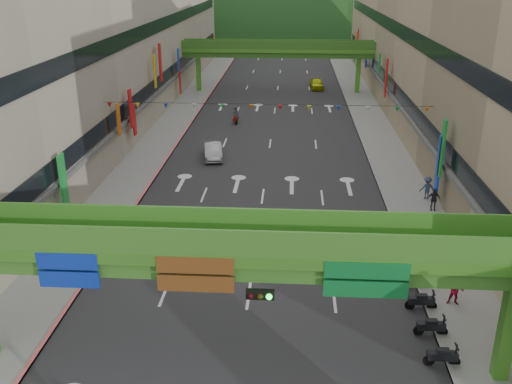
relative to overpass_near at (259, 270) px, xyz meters
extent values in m
cube|color=#28282B|center=(-0.93, 44.62, -5.20)|extent=(18.00, 140.00, 0.02)
cube|color=gray|center=(-11.93, 44.62, -5.13)|extent=(4.00, 140.00, 0.15)
cube|color=gray|center=(10.07, 44.62, -5.13)|extent=(4.00, 140.00, 0.15)
cube|color=#CC5959|center=(-10.03, 44.62, -5.12)|extent=(0.20, 140.00, 0.18)
cube|color=gray|center=(8.17, 44.62, -5.12)|extent=(0.20, 140.00, 0.18)
cube|color=#9E937F|center=(-19.93, 44.62, 4.29)|extent=(12.00, 95.00, 19.00)
cube|color=black|center=(-13.88, 44.62, -1.01)|extent=(0.08, 90.25, 1.40)
cube|color=black|center=(-13.88, 44.62, 4.99)|extent=(0.08, 90.25, 1.40)
cube|color=gray|center=(18.07, 44.62, 4.29)|extent=(12.00, 95.00, 19.00)
cube|color=black|center=(12.02, 44.62, -1.01)|extent=(0.08, 90.25, 1.40)
cube|color=black|center=(12.02, 44.62, 4.99)|extent=(0.08, 90.25, 1.40)
cube|color=#4C9E2D|center=(-0.93, 0.62, 0.54)|extent=(28.00, 2.20, 0.50)
cube|color=#387223|center=(-0.93, 0.62, -0.06)|extent=(28.00, 1.76, 0.70)
cube|color=#4C9E2D|center=(10.07, 0.62, -2.81)|extent=(0.60, 0.60, 4.80)
cube|color=#387223|center=(-0.93, -0.42, 1.34)|extent=(28.00, 0.12, 1.10)
cube|color=#387223|center=(-0.93, 1.66, 1.34)|extent=(28.00, 0.12, 1.10)
cube|color=navy|center=(-7.43, -0.46, -0.06)|extent=(2.40, 0.12, 1.50)
cube|color=#593314|center=(-2.43, -0.46, -0.06)|extent=(3.00, 0.12, 1.50)
cube|color=#0C5926|center=(4.07, -0.46, -0.06)|extent=(3.20, 0.12, 1.50)
cube|color=black|center=(0.07, -0.61, -0.71)|extent=(1.10, 0.28, 0.35)
cube|color=#4C9E2D|center=(-0.93, 59.62, 0.54)|extent=(28.00, 2.20, 0.50)
cube|color=#387223|center=(-0.93, 59.62, -0.06)|extent=(28.00, 1.76, 0.70)
cube|color=#4C9E2D|center=(-11.93, 59.62, -2.81)|extent=(0.60, 0.60, 4.80)
cube|color=#4C9E2D|center=(10.07, 59.62, -2.81)|extent=(0.60, 0.60, 4.80)
cube|color=#387223|center=(-0.93, 58.58, 1.34)|extent=(28.00, 0.12, 1.10)
cube|color=#387223|center=(-0.93, 60.66, 1.34)|extent=(28.00, 0.12, 1.10)
ellipsoid|color=#1C4419|center=(-15.93, 154.62, -5.21)|extent=(168.00, 140.00, 112.00)
ellipsoid|color=#1C4419|center=(24.07, 174.62, -5.21)|extent=(208.00, 176.00, 128.00)
cylinder|color=black|center=(-0.93, 24.62, 0.99)|extent=(26.00, 0.03, 0.03)
cone|color=red|center=(-13.43, 24.62, 0.74)|extent=(0.36, 0.36, 0.40)
cone|color=gold|center=(-11.16, 24.62, 0.74)|extent=(0.36, 0.36, 0.40)
cone|color=#193FB2|center=(-8.89, 24.62, 0.74)|extent=(0.36, 0.36, 0.40)
cone|color=silver|center=(-6.61, 24.62, 0.74)|extent=(0.36, 0.36, 0.40)
cone|color=#198C33|center=(-4.34, 24.62, 0.74)|extent=(0.36, 0.36, 0.40)
cone|color=orange|center=(-2.07, 24.62, 0.74)|extent=(0.36, 0.36, 0.40)
cone|color=red|center=(0.20, 24.62, 0.74)|extent=(0.36, 0.36, 0.40)
cone|color=gold|center=(2.48, 24.62, 0.74)|extent=(0.36, 0.36, 0.40)
cone|color=#193FB2|center=(4.75, 24.62, 0.74)|extent=(0.36, 0.36, 0.40)
cone|color=silver|center=(7.02, 24.62, 0.74)|extent=(0.36, 0.36, 0.40)
cone|color=#198C33|center=(9.29, 24.62, 0.74)|extent=(0.36, 0.36, 0.40)
cone|color=orange|center=(11.57, 24.62, 0.74)|extent=(0.36, 0.36, 0.40)
cube|color=black|center=(4.00, 11.29, -4.66)|extent=(0.63, 1.35, 0.35)
cube|color=black|center=(4.00, 11.29, -4.41)|extent=(0.42, 0.60, 0.18)
cube|color=black|center=(3.88, 11.83, -4.16)|extent=(0.55, 0.18, 0.06)
cylinder|color=black|center=(3.88, 11.83, -4.96)|extent=(0.21, 0.51, 0.50)
cylinder|color=black|center=(4.12, 10.76, -4.96)|extent=(0.21, 0.51, 0.50)
imported|color=maroon|center=(4.00, 11.29, -4.10)|extent=(0.84, 0.72, 1.50)
cube|color=maroon|center=(-5.05, 42.10, -4.66)|extent=(0.60, 1.34, 0.35)
cube|color=maroon|center=(-5.05, 42.10, -4.41)|extent=(0.40, 0.60, 0.18)
cube|color=maroon|center=(-5.16, 42.64, -4.16)|extent=(0.55, 0.17, 0.06)
cylinder|color=black|center=(-5.16, 42.64, -4.96)|extent=(0.20, 0.51, 0.50)
cylinder|color=black|center=(-4.94, 41.57, -4.96)|extent=(0.20, 0.51, 0.50)
imported|color=#3D3C44|center=(-5.05, 42.10, -4.06)|extent=(0.87, 0.65, 1.60)
cube|color=black|center=(7.87, 1.32, -4.66)|extent=(1.31, 0.37, 0.35)
cube|color=black|center=(7.87, 1.32, -4.41)|extent=(0.56, 0.31, 0.18)
cube|color=black|center=(8.42, 1.31, -4.16)|extent=(0.07, 0.55, 0.06)
cylinder|color=black|center=(8.42, 1.31, -4.96)|extent=(0.50, 0.11, 0.50)
cylinder|color=black|center=(7.32, 1.33, -4.96)|extent=(0.50, 0.11, 0.50)
cube|color=black|center=(7.87, 3.52, -4.66)|extent=(1.31, 0.37, 0.35)
cube|color=black|center=(7.87, 3.52, -4.41)|extent=(0.56, 0.31, 0.18)
cube|color=black|center=(8.42, 3.51, -4.16)|extent=(0.07, 0.55, 0.06)
cylinder|color=black|center=(8.42, 3.51, -4.96)|extent=(0.50, 0.11, 0.50)
cylinder|color=black|center=(7.32, 3.53, -4.96)|extent=(0.50, 0.11, 0.50)
cube|color=black|center=(7.87, 5.72, -4.66)|extent=(1.31, 0.37, 0.35)
cube|color=black|center=(7.87, 5.72, -4.41)|extent=(0.56, 0.31, 0.18)
cube|color=black|center=(8.42, 5.71, -4.16)|extent=(0.07, 0.55, 0.06)
cylinder|color=black|center=(8.42, 5.71, -4.96)|extent=(0.50, 0.11, 0.50)
cylinder|color=black|center=(7.32, 5.73, -4.96)|extent=(0.50, 0.11, 0.50)
cube|color=black|center=(7.87, 7.92, -4.66)|extent=(1.31, 0.37, 0.35)
cube|color=black|center=(7.87, 7.92, -4.41)|extent=(0.56, 0.31, 0.18)
cube|color=black|center=(8.42, 7.91, -4.16)|extent=(0.07, 0.55, 0.06)
cylinder|color=black|center=(8.42, 7.91, -4.96)|extent=(0.50, 0.11, 0.50)
cylinder|color=black|center=(7.32, 7.93, -4.96)|extent=(0.50, 0.11, 0.50)
imported|color=#96979D|center=(-5.91, 29.62, -4.48)|extent=(2.24, 4.59, 1.45)
imported|color=#B5BB0F|center=(4.60, 62.41, -4.45)|extent=(2.06, 4.53, 1.51)
imported|color=maroon|center=(9.64, 6.13, -4.42)|extent=(0.84, 0.69, 1.57)
imported|color=#22222B|center=(11.27, 18.45, -4.39)|extent=(0.98, 0.47, 1.62)
imported|color=#2E3D53|center=(11.27, 20.60, -4.34)|extent=(0.88, 0.64, 1.72)
camera|label=1|loc=(1.11, -19.47, 10.95)|focal=40.00mm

